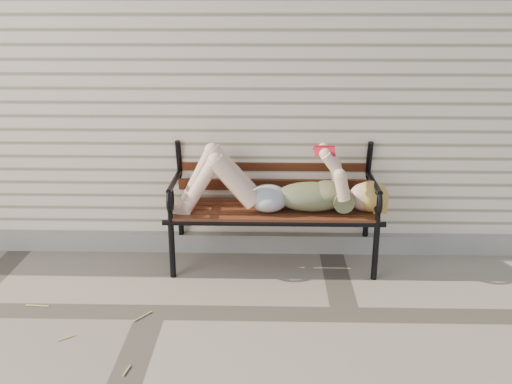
{
  "coord_description": "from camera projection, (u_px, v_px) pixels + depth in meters",
  "views": [
    {
      "loc": [
        0.75,
        -3.22,
        1.9
      ],
      "look_at": [
        0.66,
        0.55,
        0.64
      ],
      "focal_mm": 40.0,
      "sensor_mm": 36.0,
      "label": 1
    }
  ],
  "objects": [
    {
      "name": "ground",
      "position": [
        152.0,
        312.0,
        3.67
      ],
      "size": [
        80.0,
        80.0,
        0.0
      ],
      "primitive_type": "plane",
      "color": "gray",
      "rests_on": "ground"
    },
    {
      "name": "house_wall",
      "position": [
        199.0,
        41.0,
        6.04
      ],
      "size": [
        8.0,
        4.0,
        3.0
      ],
      "primitive_type": "cube",
      "color": "#F6DEC1",
      "rests_on": "ground"
    },
    {
      "name": "foundation_strip",
      "position": [
        175.0,
        241.0,
        4.57
      ],
      "size": [
        8.0,
        0.1,
        0.15
      ],
      "primitive_type": "cube",
      "color": "gray",
      "rests_on": "ground"
    },
    {
      "name": "garden_bench",
      "position": [
        274.0,
        186.0,
        4.25
      ],
      "size": [
        1.65,
        0.66,
        1.07
      ],
      "color": "black",
      "rests_on": "ground"
    },
    {
      "name": "reading_woman",
      "position": [
        276.0,
        186.0,
        4.11
      ],
      "size": [
        1.56,
        0.35,
        0.49
      ],
      "color": "#0A314A",
      "rests_on": "ground"
    }
  ]
}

